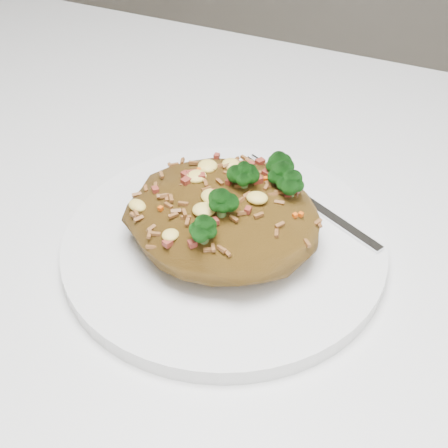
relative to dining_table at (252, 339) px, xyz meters
The scene contains 4 objects.
dining_table is the anchor object (origin of this frame).
plate 0.10m from the dining_table, 166.03° to the left, with size 0.26×0.26×0.01m, color white.
fried_rice 0.14m from the dining_table, 164.93° to the left, with size 0.15×0.14×0.07m.
fork 0.13m from the dining_table, 73.12° to the left, with size 0.15×0.09×0.00m.
Camera 1 is at (0.12, -0.33, 1.10)m, focal length 50.00 mm.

